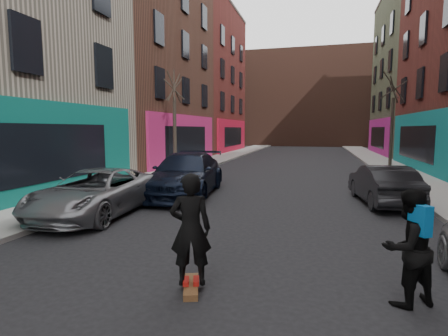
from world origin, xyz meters
The scene contains 12 objects.
sidewalk_left centered at (-6.25, 30.00, 0.07)m, with size 2.50×84.00×0.13m, color gray.
sidewalk_right centered at (6.25, 30.00, 0.07)m, with size 2.50×84.00×0.13m, color gray.
buildings_left centered at (-13.50, 16.00, 8.25)m, with size 12.00×56.00×16.50m, color #532117.
building_far centered at (0.00, 56.00, 7.00)m, with size 40.00×10.00×14.00m, color #47281E.
tree_left_far centered at (-6.20, 18.00, 3.38)m, with size 2.00×2.00×6.50m, color black, non-canonical shape.
tree_right_far centered at (6.20, 24.00, 3.53)m, with size 2.00×2.00×6.80m, color black, non-canonical shape.
parked_left_far centered at (-4.60, 8.32, 0.67)m, with size 2.23×4.83×1.34m, color gray.
parked_left_end centered at (-3.20, 11.95, 0.80)m, with size 2.23×5.49×1.59m, color black.
parked_right_end centered at (3.80, 12.14, 0.66)m, with size 1.40×4.01×1.32m, color black.
skateboard centered at (-0.21, 4.48, 0.05)m, with size 0.22×0.80×0.10m, color brown.
skateboarder centered at (-0.21, 4.48, 0.98)m, with size 0.64×0.42×1.76m, color black.
pedestrian centered at (2.94, 4.86, 0.85)m, with size 1.03×0.97×1.69m.
Camera 1 is at (1.65, -0.47, 2.52)m, focal length 28.00 mm.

